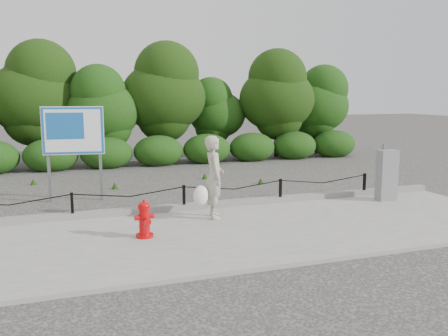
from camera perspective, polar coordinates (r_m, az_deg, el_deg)
name	(u,v)px	position (r m, az deg, el deg)	size (l,w,h in m)	color
ground	(184,213)	(11.24, -4.81, -5.47)	(90.00, 90.00, 0.00)	#2D2B28
sidewalk	(210,236)	(9.38, -1.69, -8.12)	(14.00, 4.00, 0.08)	gray
curb	(184,207)	(11.25, -4.89, -4.67)	(14.00, 0.22, 0.14)	slate
chain_barrier	(184,195)	(11.14, -4.84, -3.20)	(10.06, 0.06, 0.60)	black
treeline	(145,99)	(19.80, -9.43, 8.16)	(20.22, 3.79, 4.80)	black
fire_hydrant	(144,219)	(9.18, -9.55, -6.13)	(0.39, 0.41, 0.72)	#C3070A
pedestrian	(213,178)	(10.35, -1.31, -1.23)	(0.78, 0.73, 1.82)	#A5A28D
utility_cabinet	(387,175)	(12.79, 19.00, -0.83)	(0.50, 0.36, 1.43)	gray
advertising_sign	(73,135)	(12.80, -17.71, 3.81)	(1.54, 0.32, 2.47)	slate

